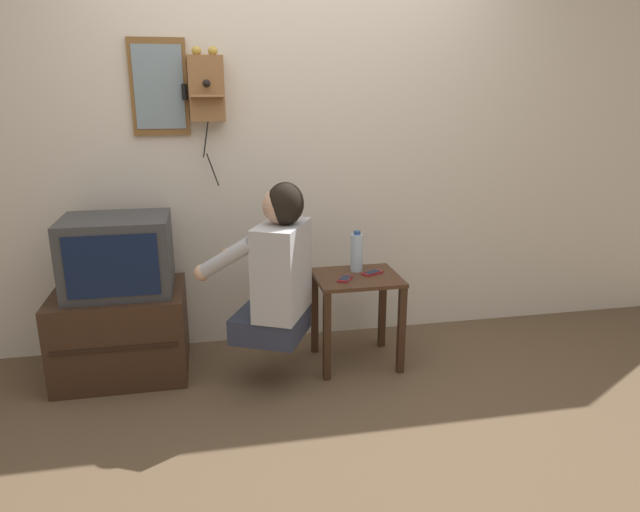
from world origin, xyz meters
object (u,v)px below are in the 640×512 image
at_px(person, 276,269).
at_px(cell_phone_spare, 372,273).
at_px(wall_phone_antique, 206,88).
at_px(cell_phone_held, 345,279).
at_px(water_bottle, 357,252).
at_px(television, 118,255).
at_px(framed_picture, 159,87).

relative_size(person, cell_phone_spare, 6.23).
distance_m(wall_phone_antique, cell_phone_held, 1.35).
bearing_deg(water_bottle, television, 178.41).
bearing_deg(cell_phone_spare, wall_phone_antique, -141.33).
height_order(person, water_bottle, person).
xyz_separation_m(television, cell_phone_spare, (1.43, -0.11, -0.16)).
relative_size(wall_phone_antique, framed_picture, 1.46).
distance_m(cell_phone_held, water_bottle, 0.21).
height_order(television, cell_phone_spare, television).
relative_size(wall_phone_antique, cell_phone_spare, 5.70).
bearing_deg(person, wall_phone_antique, 54.95).
xyz_separation_m(wall_phone_antique, framed_picture, (-0.26, 0.04, 0.00)).
relative_size(person, cell_phone_held, 6.25).
bearing_deg(cell_phone_held, framed_picture, -175.68).
xyz_separation_m(person, television, (-0.84, 0.29, 0.04)).
bearing_deg(water_bottle, person, -153.39).
bearing_deg(television, wall_phone_antique, 27.01).
xyz_separation_m(cell_phone_held, water_bottle, (0.10, 0.15, 0.11)).
height_order(person, wall_phone_antique, wall_phone_antique).
bearing_deg(wall_phone_antique, cell_phone_spare, -22.94).
relative_size(person, framed_picture, 1.60).
height_order(television, framed_picture, framed_picture).
xyz_separation_m(television, cell_phone_held, (1.25, -0.18, -0.16)).
distance_m(television, wall_phone_antique, 1.07).
bearing_deg(cell_phone_spare, water_bottle, -161.38).
distance_m(person, water_bottle, 0.57).
height_order(cell_phone_held, cell_phone_spare, same).
relative_size(cell_phone_held, water_bottle, 0.56).
height_order(television, water_bottle, television).
bearing_deg(cell_phone_held, person, -133.59).
xyz_separation_m(person, cell_phone_spare, (0.59, 0.18, -0.12)).
xyz_separation_m(person, cell_phone_held, (0.41, 0.11, -0.12)).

